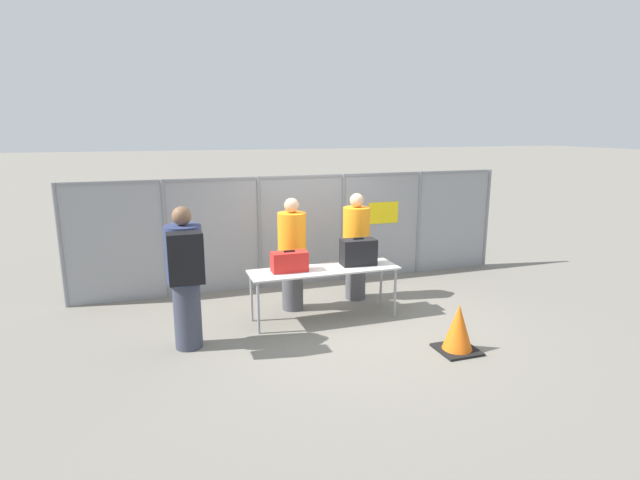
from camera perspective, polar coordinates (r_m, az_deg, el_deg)
ground_plane at (r=7.53m, az=1.85°, el=-8.71°), size 120.00×120.00×0.00m
fence_section at (r=8.83m, az=-1.95°, el=1.41°), size 7.80×0.07×1.95m
inspection_table at (r=7.22m, az=0.49°, el=-3.77°), size 2.17×0.60×0.76m
suitcase_red at (r=7.06m, az=-3.51°, el=-2.48°), size 0.51×0.23×0.31m
suitcase_black at (r=7.41m, az=4.40°, el=-1.37°), size 0.52×0.30×0.41m
traveler_hooded at (r=6.36m, az=-15.13°, el=-3.68°), size 0.45×0.70×1.82m
security_worker_near at (r=7.58m, az=-3.20°, el=-1.46°), size 0.43×0.43×1.73m
security_worker_far at (r=8.07m, az=4.14°, el=-0.59°), size 0.43×0.43×1.74m
utility_trailer at (r=11.29m, az=4.33°, el=0.75°), size 4.22×2.22×0.73m
traffic_cone at (r=6.56m, az=15.51°, el=-9.82°), size 0.49×0.49×0.62m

